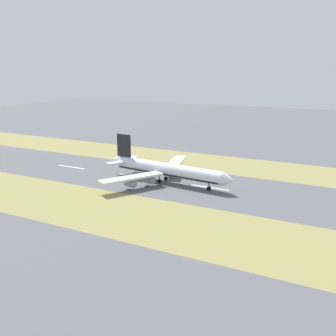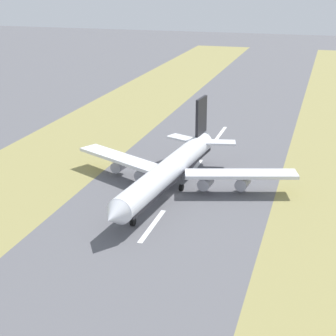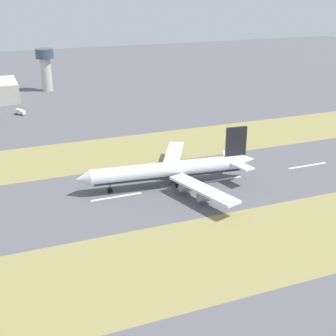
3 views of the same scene
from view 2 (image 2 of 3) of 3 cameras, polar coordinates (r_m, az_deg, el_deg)
name	(u,v)px [view 2 (image 2 of 3)]	position (r m, az deg, el deg)	size (l,w,h in m)	color
ground_plane	(175,196)	(145.37, 0.67, -2.83)	(800.00, 800.00, 0.00)	#56565B
grass_median_east	(20,179)	(162.50, -14.80, -1.05)	(40.00, 600.00, 0.01)	olive
centreline_dash_near	(221,133)	(201.81, 5.37, 3.53)	(1.20, 18.00, 0.01)	silver
centreline_dash_mid	(194,169)	(164.53, 2.66, -0.14)	(1.20, 18.00, 0.01)	silver
centreline_dash_far	(152,226)	(128.88, -1.60, -5.88)	(1.20, 18.00, 0.01)	silver
airplane_main_jet	(171,169)	(146.47, 0.28, -0.13)	(63.81, 67.21, 20.20)	silver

